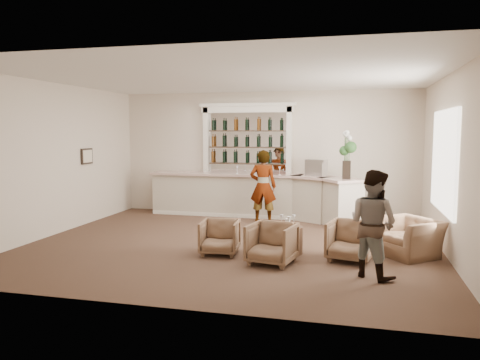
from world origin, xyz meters
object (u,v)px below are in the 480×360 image
object	(u,v)px
bar_counter	(256,195)
armchair_center	(272,243)
espresso_machine	(316,167)
cocktail_table	(287,240)
sommelier	(263,186)
flower_vase	(347,152)
guest	(373,224)
armchair_right	(351,241)
armchair_far	(408,237)
armchair_left	(220,237)

from	to	relation	value
bar_counter	armchair_center	size ratio (longest dim) A/B	7.45
bar_counter	espresso_machine	world-z (taller)	espresso_machine
cocktail_table	espresso_machine	xyz separation A→B (m)	(0.22, 3.45, 1.09)
armchair_center	bar_counter	bearing A→B (deg)	116.68
sommelier	flower_vase	distance (m)	2.18
bar_counter	flower_vase	distance (m)	2.70
guest	flower_vase	world-z (taller)	flower_vase
flower_vase	armchair_right	bearing A→B (deg)	-86.94
armchair_far	espresso_machine	bearing A→B (deg)	171.06
bar_counter	armchair_center	distance (m)	4.34
cocktail_table	armchair_right	distance (m)	1.17
armchair_far	sommelier	bearing A→B (deg)	-167.92
cocktail_table	sommelier	size ratio (longest dim) A/B	0.32
armchair_center	guest	bearing A→B (deg)	-0.58
sommelier	guest	xyz separation A→B (m)	(2.49, -3.84, -0.06)
armchair_right	armchair_left	bearing A→B (deg)	-163.54
espresso_machine	flower_vase	xyz separation A→B (m)	(0.76, -0.72, 0.43)
armchair_right	armchair_far	bearing A→B (deg)	42.84
guest	flower_vase	bearing A→B (deg)	-45.37
armchair_far	armchair_left	bearing A→B (deg)	-118.41
guest	armchair_left	size ratio (longest dim) A/B	2.40
espresso_machine	bar_counter	bearing A→B (deg)	-160.49
cocktail_table	armchair_center	world-z (taller)	armchair_center
armchair_right	guest	bearing A→B (deg)	-55.93
bar_counter	espresso_machine	bearing A→B (deg)	1.53
cocktail_table	sommelier	xyz separation A→B (m)	(-1.01, 2.75, 0.65)
guest	armchair_far	xyz separation A→B (m)	(0.66, 1.44, -0.50)
armchair_left	armchair_center	xyz separation A→B (m)	(1.04, -0.38, 0.03)
sommelier	flower_vase	world-z (taller)	flower_vase
bar_counter	armchair_left	bearing A→B (deg)	-87.86
bar_counter	armchair_left	distance (m)	3.80
armchair_right	flower_vase	world-z (taller)	flower_vase
cocktail_table	guest	xyz separation A→B (m)	(1.48, -1.09, 0.59)
armchair_left	armchair_right	distance (m)	2.35
armchair_center	armchair_right	xyz separation A→B (m)	(1.30, 0.53, 0.00)
cocktail_table	armchair_center	bearing A→B (deg)	-101.83
bar_counter	armchair_left	xyz separation A→B (m)	(0.14, -3.79, -0.26)
sommelier	armchair_far	world-z (taller)	sommelier
armchair_center	flower_vase	distance (m)	3.94
armchair_left	espresso_machine	xyz separation A→B (m)	(1.42, 3.83, 1.03)
espresso_machine	armchair_right	bearing A→B (deg)	-58.01
cocktail_table	espresso_machine	distance (m)	3.63
guest	armchair_center	xyz separation A→B (m)	(-1.64, 0.33, -0.49)
cocktail_table	armchair_center	xyz separation A→B (m)	(-0.16, -0.76, 0.10)
espresso_machine	flower_vase	world-z (taller)	flower_vase
armchair_left	armchair_center	bearing A→B (deg)	-25.75
armchair_far	armchair_center	bearing A→B (deg)	-105.01
guest	armchair_right	world-z (taller)	guest
cocktail_table	armchair_right	bearing A→B (deg)	-11.41
sommelier	armchair_right	distance (m)	3.72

